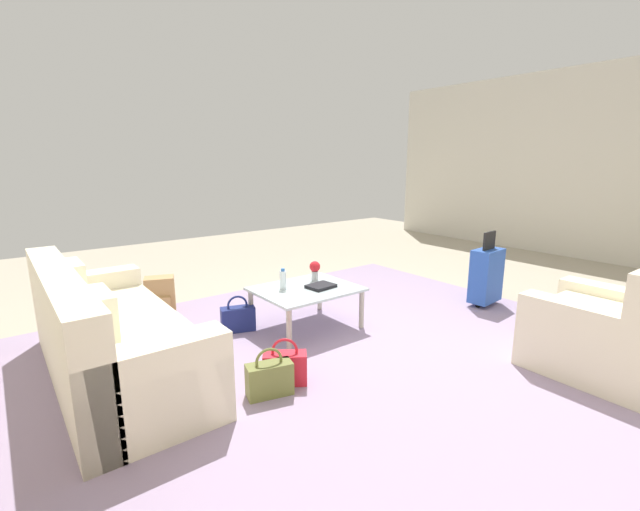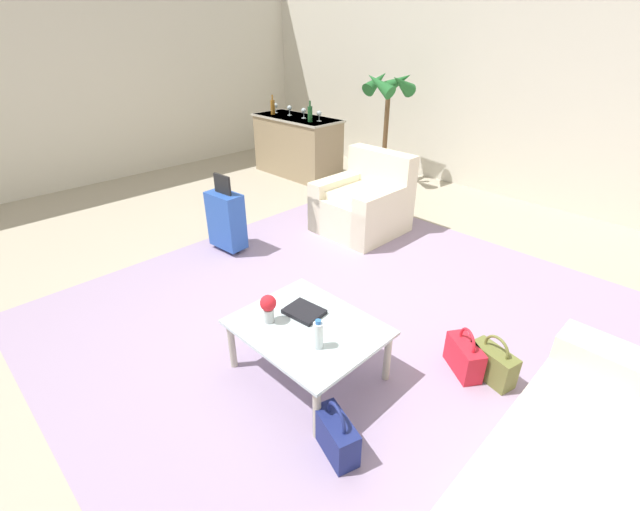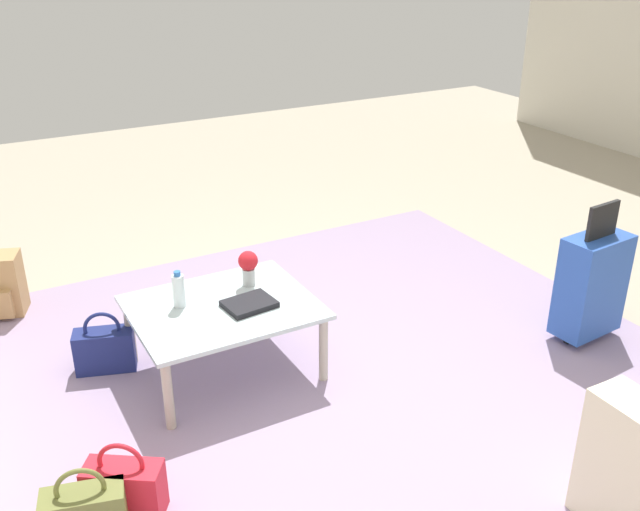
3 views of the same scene
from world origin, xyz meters
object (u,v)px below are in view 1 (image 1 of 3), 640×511
(backpack_tan, at_px, (160,296))
(couch, at_px, (103,341))
(water_bottle, at_px, (283,280))
(flower_vase, at_px, (315,269))
(handbag_red, at_px, (285,367))
(coffee_table_book, at_px, (321,286))
(armchair, at_px, (610,336))
(coffee_table, at_px, (306,293))
(handbag_olive, at_px, (269,378))
(suitcase_blue, at_px, (486,275))
(handbag_navy, at_px, (238,318))

(backpack_tan, bearing_deg, couch, 56.52)
(water_bottle, relative_size, flower_vase, 1.00)
(couch, bearing_deg, water_bottle, 180.00)
(handbag_red, xyz_separation_m, backpack_tan, (0.24, -2.08, 0.06))
(couch, bearing_deg, coffee_table_book, 174.62)
(armchair, relative_size, coffee_table, 0.95)
(handbag_olive, bearing_deg, armchair, 149.55)
(armchair, relative_size, handbag_red, 2.54)
(coffee_table, xyz_separation_m, backpack_tan, (1.00, -1.29, -0.17))
(suitcase_blue, bearing_deg, handbag_red, 1.79)
(suitcase_blue, distance_m, handbag_navy, 2.78)
(coffee_table_book, xyz_separation_m, handbag_navy, (0.69, -0.41, -0.29))
(couch, xyz_separation_m, handbag_navy, (-1.22, -0.23, -0.17))
(handbag_red, relative_size, backpack_tan, 0.89)
(armchair, bearing_deg, flower_vase, -65.07)
(handbag_red, distance_m, handbag_olive, 0.19)
(handbag_navy, bearing_deg, flower_vase, 167.18)
(suitcase_blue, height_order, backpack_tan, suitcase_blue)
(water_bottle, distance_m, suitcase_blue, 2.35)
(suitcase_blue, bearing_deg, flower_vase, -25.53)
(coffee_table_book, height_order, handbag_red, coffee_table_book)
(armchair, bearing_deg, handbag_navy, -53.18)
(armchair, xyz_separation_m, water_bottle, (1.50, -2.27, 0.20))
(water_bottle, bearing_deg, couch, 0.00)
(suitcase_blue, xyz_separation_m, backpack_tan, (3.00, -1.99, -0.16))
(armchair, distance_m, coffee_table_book, 2.40)
(coffee_table_book, distance_m, handbag_olive, 1.35)
(armchair, bearing_deg, coffee_table, -59.11)
(coffee_table, bearing_deg, coffee_table_book, 146.31)
(water_bottle, xyz_separation_m, flower_vase, (-0.42, -0.05, 0.03))
(handbag_red, bearing_deg, backpack_tan, -83.40)
(coffee_table_book, bearing_deg, flower_vase, -119.57)
(flower_vase, relative_size, handbag_navy, 0.57)
(flower_vase, height_order, handbag_navy, flower_vase)
(handbag_olive, xyz_separation_m, backpack_tan, (0.07, -2.15, 0.06))
(armchair, relative_size, backpack_tan, 2.27)
(armchair, height_order, flower_vase, armchair)
(suitcase_blue, bearing_deg, handbag_olive, 3.05)
(flower_vase, xyz_separation_m, suitcase_blue, (-1.78, 0.85, -0.17))
(handbag_red, height_order, handbag_olive, same)
(handbag_olive, bearing_deg, coffee_table_book, -143.74)
(handbag_red, bearing_deg, water_bottle, -122.44)
(couch, bearing_deg, coffee_table, 176.80)
(couch, bearing_deg, flower_vase, -178.58)
(water_bottle, bearing_deg, handbag_red, 57.56)
(couch, bearing_deg, handbag_red, 139.23)
(coffee_table, distance_m, handbag_red, 1.12)
(suitcase_blue, bearing_deg, armchair, 64.54)
(couch, relative_size, handbag_olive, 6.11)
(coffee_table, xyz_separation_m, water_bottle, (0.20, -0.10, 0.14))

